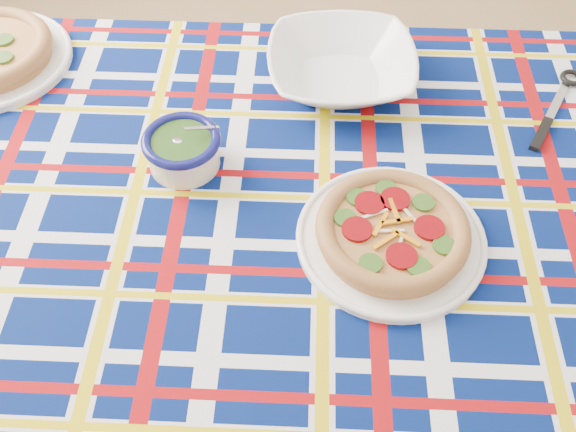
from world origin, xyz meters
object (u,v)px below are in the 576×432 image
at_px(main_focaccia_plate, 392,230).
at_px(dining_table, 276,250).
at_px(pesto_bowl, 182,148).
at_px(serving_bowl, 341,67).

bearing_deg(main_focaccia_plate, dining_table, -171.77).
distance_m(pesto_bowl, serving_bowl, 0.35).
bearing_deg(main_focaccia_plate, pesto_bowl, 175.28).
relative_size(dining_table, pesto_bowl, 14.40).
bearing_deg(serving_bowl, main_focaccia_plate, -59.71).
xyz_separation_m(dining_table, pesto_bowl, (-0.19, 0.06, 0.12)).
bearing_deg(serving_bowl, pesto_bowl, -120.30).
distance_m(main_focaccia_plate, pesto_bowl, 0.37).
bearing_deg(main_focaccia_plate, serving_bowl, 120.29).
distance_m(dining_table, pesto_bowl, 0.23).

